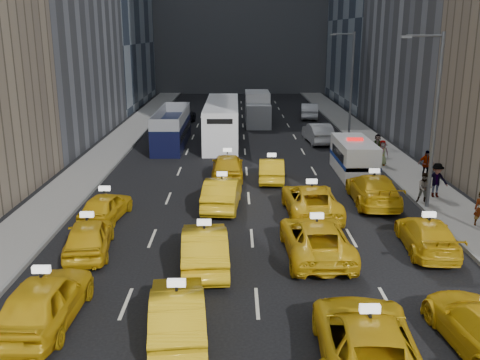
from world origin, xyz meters
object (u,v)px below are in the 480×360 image
(double_decker, at_px, (172,128))
(city_bus, at_px, (222,122))
(nypd_van, at_px, (354,158))
(box_truck, at_px, (258,109))

(double_decker, xyz_separation_m, city_bus, (4.04, 1.65, 0.23))
(nypd_van, height_order, box_truck, box_truck)
(city_bus, xyz_separation_m, box_truck, (3.34, 8.53, -0.09))
(double_decker, height_order, city_bus, city_bus)
(double_decker, bearing_deg, city_bus, 23.88)
(double_decker, distance_m, city_bus, 4.37)
(city_bus, distance_m, box_truck, 9.16)
(nypd_van, xyz_separation_m, box_truck, (-5.50, 19.47, 0.48))
(nypd_van, distance_m, box_truck, 20.24)
(nypd_van, bearing_deg, box_truck, 102.97)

